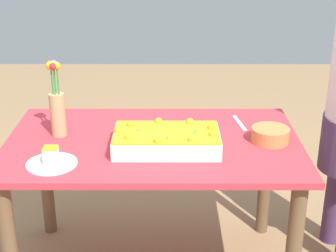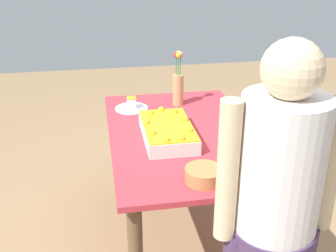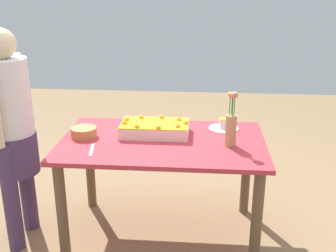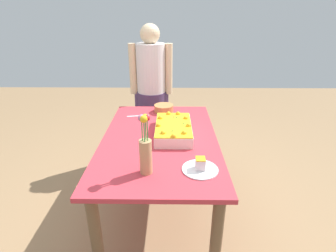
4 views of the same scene
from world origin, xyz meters
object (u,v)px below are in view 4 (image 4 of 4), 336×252
(sheet_cake, at_px, (173,129))
(person_standing, at_px, (151,87))
(fruit_bowl, at_px, (164,108))
(flower_vase, at_px, (145,151))
(cake_knife, at_px, (138,116))
(serving_plate_with_slice, at_px, (200,167))

(sheet_cake, height_order, person_standing, person_standing)
(sheet_cake, xyz_separation_m, person_standing, (-0.93, -0.23, 0.07))
(sheet_cake, relative_size, fruit_bowl, 2.69)
(flower_vase, xyz_separation_m, person_standing, (-1.45, -0.07, -0.03))
(sheet_cake, bearing_deg, flower_vase, -17.43)
(flower_vase, bearing_deg, fruit_bowl, 175.65)
(cake_knife, height_order, fruit_bowl, fruit_bowl)
(sheet_cake, xyz_separation_m, fruit_bowl, (-0.48, -0.09, -0.01))
(fruit_bowl, relative_size, person_standing, 0.12)
(cake_knife, height_order, flower_vase, flower_vase)
(sheet_cake, height_order, serving_plate_with_slice, sheet_cake)
(flower_vase, bearing_deg, serving_plate_with_slice, 95.30)
(sheet_cake, height_order, flower_vase, flower_vase)
(fruit_bowl, bearing_deg, cake_knife, -63.65)
(flower_vase, distance_m, person_standing, 1.45)
(cake_knife, bearing_deg, flower_vase, 90.77)
(serving_plate_with_slice, xyz_separation_m, fruit_bowl, (-0.97, -0.24, 0.01))
(flower_vase, xyz_separation_m, fruit_bowl, (-1.00, 0.08, -0.11))
(sheet_cake, relative_size, serving_plate_with_slice, 2.20)
(cake_knife, bearing_deg, serving_plate_with_slice, 109.77)
(sheet_cake, bearing_deg, person_standing, -165.98)
(cake_knife, xyz_separation_m, fruit_bowl, (-0.11, 0.23, 0.03))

